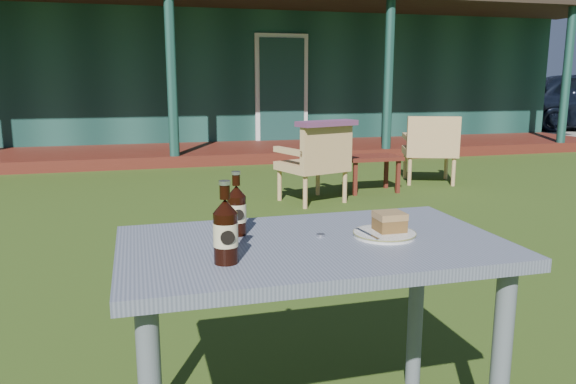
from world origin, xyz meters
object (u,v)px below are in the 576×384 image
object	(u,v)px
cola_bottle_near	(237,210)
armchair_left	(317,159)
plate	(384,234)
armchair_right	(431,146)
cola_bottle_far	(226,231)
cafe_table	(313,272)
side_table	(372,161)
cake_slice	(390,221)

from	to	relation	value
cola_bottle_near	armchair_left	bearing A→B (deg)	67.88
plate	armchair_right	xyz separation A→B (m)	(2.60, 4.32, -0.28)
cola_bottle_far	cafe_table	bearing A→B (deg)	25.15
armchair_left	side_table	size ratio (longest dim) A/B	1.31
side_table	plate	bearing A→B (deg)	-113.16
cake_slice	plate	bearing A→B (deg)	-149.56
plate	armchair_right	world-z (taller)	armchair_right
cafe_table	cola_bottle_far	distance (m)	0.38
armchair_right	cake_slice	bearing A→B (deg)	-120.91
cola_bottle_far	armchair_left	size ratio (longest dim) A/B	0.30
plate	armchair_left	world-z (taller)	armchair_left
plate	armchair_left	xyz separation A→B (m)	(0.96, 3.64, -0.29)
cafe_table	armchair_left	world-z (taller)	armchair_left
cola_bottle_far	side_table	size ratio (longest dim) A/B	0.39
cafe_table	side_table	xyz separation A→B (m)	(1.96, 4.02, -0.28)
plate	cake_slice	bearing A→B (deg)	30.44
cake_slice	cola_bottle_near	world-z (taller)	cola_bottle_near
cake_slice	armchair_right	size ratio (longest dim) A/B	0.11
side_table	cola_bottle_far	bearing A→B (deg)	-118.53
side_table	cake_slice	bearing A→B (deg)	-112.95
armchair_left	side_table	world-z (taller)	armchair_left
plate	cola_bottle_near	world-z (taller)	cola_bottle_near
plate	side_table	xyz separation A→B (m)	(1.72, 4.03, -0.39)
cafe_table	armchair_left	distance (m)	3.83
cafe_table	cake_slice	xyz separation A→B (m)	(0.26, 0.01, 0.15)
cake_slice	side_table	size ratio (longest dim) A/B	0.15
cola_bottle_near	armchair_left	size ratio (longest dim) A/B	0.27
cola_bottle_near	side_table	distance (m)	4.48
armchair_left	side_table	bearing A→B (deg)	26.99
plate	cola_bottle_far	distance (m)	0.56
cafe_table	armchair_right	xyz separation A→B (m)	(2.84, 4.31, -0.17)
plate	cafe_table	bearing A→B (deg)	178.02
cafe_table	armchair_right	size ratio (longest dim) A/B	1.49
cafe_table	armchair_left	size ratio (longest dim) A/B	1.53
cola_bottle_far	armchair_left	xyz separation A→B (m)	(1.50, 3.77, -0.37)
cafe_table	plate	distance (m)	0.26
cola_bottle_far	side_table	xyz separation A→B (m)	(2.26, 4.16, -0.47)
armchair_left	armchair_right	bearing A→B (deg)	22.53
armchair_left	cola_bottle_near	bearing A→B (deg)	-112.12
cola_bottle_far	cola_bottle_near	bearing A→B (deg)	73.90
armchair_left	armchair_right	world-z (taller)	armchair_right
cola_bottle_far	armchair_left	world-z (taller)	cola_bottle_far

